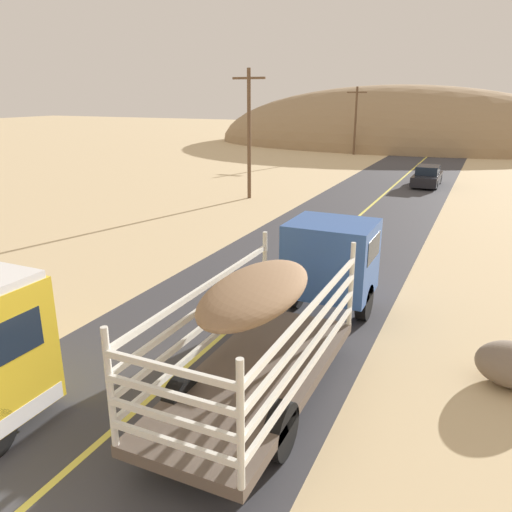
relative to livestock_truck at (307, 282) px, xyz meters
The scene contains 5 objects.
livestock_truck is the anchor object (origin of this frame).
car_far 27.16m from the livestock_truck, 90.19° to the left, with size 1.80×4.40×1.46m.
power_pole_mid 20.46m from the livestock_truck, 119.79° to the left, with size 2.20×0.24×8.03m.
power_pole_far 46.12m from the livestock_truck, 102.65° to the left, with size 2.20×0.24×7.26m.
distant_hill 58.00m from the livestock_truck, 97.53° to the left, with size 49.79×24.20×15.30m, color #997C5A.
Camera 1 is at (6.25, -2.46, 6.52)m, focal length 35.42 mm.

